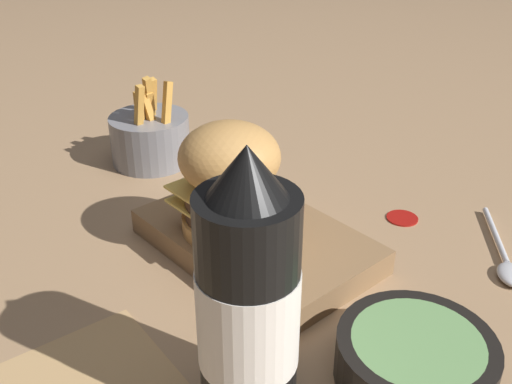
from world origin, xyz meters
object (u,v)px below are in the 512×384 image
(ketchup_bottle, at_px, (248,305))
(side_bowl, at_px, (415,358))
(spoon, at_px, (507,264))
(serving_board, at_px, (256,241))
(fries_basket, at_px, (150,138))
(burger, at_px, (230,178))

(ketchup_bottle, xyz_separation_m, side_bowl, (0.07, 0.13, -0.09))
(ketchup_bottle, height_order, side_bowl, ketchup_bottle)
(ketchup_bottle, relative_size, spoon, 1.78)
(serving_board, relative_size, fries_basket, 1.97)
(burger, distance_m, side_bowl, 0.27)
(burger, relative_size, ketchup_bottle, 0.53)
(serving_board, xyz_separation_m, side_bowl, (0.24, -0.03, 0.01))
(serving_board, distance_m, spoon, 0.29)
(spoon, bearing_deg, side_bowl, -33.82)
(ketchup_bottle, distance_m, side_bowl, 0.17)
(burger, height_order, spoon, burger)
(spoon, bearing_deg, ketchup_bottle, -48.51)
(ketchup_bottle, relative_size, side_bowl, 1.73)
(serving_board, height_order, fries_basket, fries_basket)
(spoon, bearing_deg, fries_basket, -114.66)
(spoon, bearing_deg, serving_board, -89.30)
(serving_board, bearing_deg, side_bowl, -6.31)
(fries_basket, xyz_separation_m, side_bowl, (0.53, -0.07, -0.02))
(side_bowl, height_order, spoon, side_bowl)
(serving_board, xyz_separation_m, ketchup_bottle, (0.17, -0.16, 0.09))
(serving_board, bearing_deg, spoon, 42.04)
(side_bowl, relative_size, spoon, 1.03)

